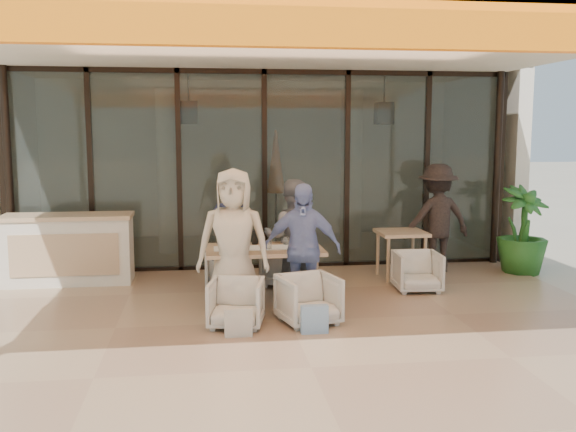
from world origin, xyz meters
The scene contains 21 objects.
ground centered at (0.00, 0.00, 0.00)m, with size 70.00×70.00×0.00m, color #C6B293.
terrace_floor centered at (0.00, 0.00, 0.01)m, with size 8.00×6.00×0.01m, color tan.
terrace_structure centered at (0.00, -0.26, 3.25)m, with size 8.00×6.00×3.40m.
glass_storefront centered at (0.00, 3.00, 1.60)m, with size 8.08×0.10×3.20m.
interior_block centered at (0.01, 5.31, 2.23)m, with size 9.05×3.62×3.52m.
host_counter centered at (-2.94, 2.30, 0.53)m, with size 1.85×0.65×1.04m.
dining_table centered at (-0.22, 0.88, 0.69)m, with size 1.50×0.90×0.93m.
chair_far_left centered at (-0.63, 1.82, 0.32)m, with size 0.62×0.58×0.63m, color silver.
chair_far_right centered at (0.21, 1.82, 0.35)m, with size 0.68×0.64×0.70m, color silver.
chair_near_left centered at (-0.63, -0.08, 0.31)m, with size 0.60×0.56×0.62m, color silver.
chair_near_right centered at (0.21, -0.08, 0.32)m, with size 0.63×0.59×0.65m, color silver.
diner_navy centered at (-0.63, 1.32, 0.82)m, with size 0.60×0.39×1.65m, color #171C34.
diner_grey centered at (0.21, 1.32, 0.80)m, with size 0.77×0.60×1.59m, color slate.
diner_cream centered at (-0.63, 0.42, 0.90)m, with size 0.88×0.57×1.80m, color beige.
diner_periwinkle centered at (0.21, 0.42, 0.81)m, with size 0.95×0.39×1.62m, color #7884C8.
tote_bag_cream centered at (-0.63, -0.48, 0.17)m, with size 0.30×0.10×0.34m, color silver.
tote_bag_blue centered at (0.21, -0.48, 0.17)m, with size 0.30×0.10×0.34m, color #99BFD8.
side_table centered at (1.96, 1.96, 0.64)m, with size 0.70×0.70×0.74m.
side_chair centered at (1.96, 1.21, 0.32)m, with size 0.61×0.57×0.63m, color silver.
standing_woman centered at (2.67, 2.38, 0.86)m, with size 1.12×0.64×1.73m, color black.
potted_palm centered at (3.97, 2.11, 0.69)m, with size 0.78×0.78×1.39m, color #1E5919.
Camera 1 is at (-0.99, -7.23, 2.26)m, focal length 40.00 mm.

